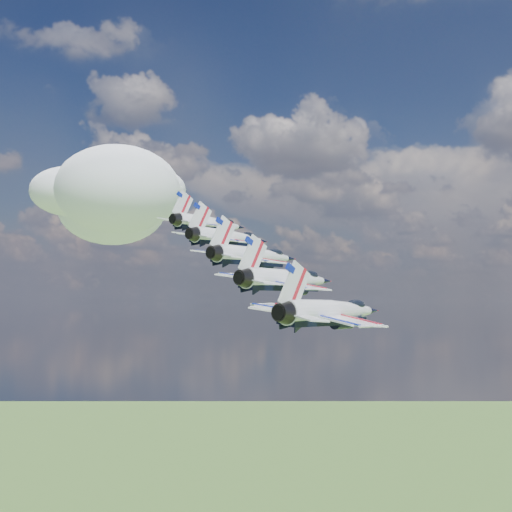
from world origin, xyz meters
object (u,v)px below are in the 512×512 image
Objects in this scene: jet_0 at (211,224)px; jet_3 at (289,280)px; jet_1 at (231,238)px; jet_4 at (333,311)px; jet_2 at (256,256)px.

jet_0 is 34.18m from jet_3.
jet_0 is 11.39m from jet_1.
jet_1 is at bearing 145.82° from jet_3.
jet_4 is (25.77, -20.57, -9.02)m from jet_1.
jet_0 is 22.79m from jet_2.
jet_0 is at bearing 145.82° from jet_2.
jet_1 is 34.18m from jet_4.
jet_0 reaches higher than jet_1.
jet_1 is 1.00× the size of jet_2.
jet_0 is 1.00× the size of jet_4.
jet_4 is (17.18, -13.71, -6.02)m from jet_2.
jet_1 is (8.59, -6.86, -3.01)m from jet_0.
jet_3 is 1.00× the size of jet_4.
jet_2 is at bearing -34.18° from jet_0.
jet_4 is at bearing -34.18° from jet_2.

